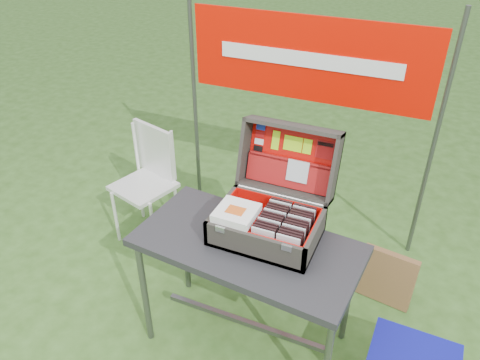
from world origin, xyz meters
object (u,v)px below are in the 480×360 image
at_px(chair, 143,188).
at_px(cardboard_box, 387,277).
at_px(table, 247,293).
at_px(suitcase, 272,192).

relative_size(chair, cardboard_box, 2.32).
relative_size(table, chair, 1.39).
distance_m(suitcase, chair, 1.33).
bearing_deg(table, cardboard_box, 47.97).
bearing_deg(suitcase, cardboard_box, 38.90).
height_order(table, suitcase, suitcase).
height_order(suitcase, cardboard_box, suitcase).
distance_m(chair, cardboard_box, 1.75).
bearing_deg(table, chair, 155.75).
relative_size(table, cardboard_box, 3.23).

